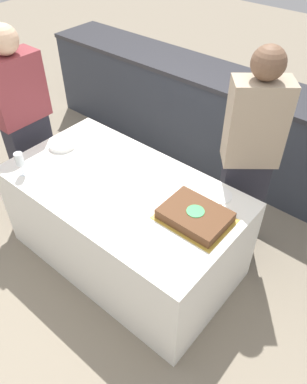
# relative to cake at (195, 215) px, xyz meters

# --- Properties ---
(ground_plane) EXTENTS (14.00, 14.00, 0.00)m
(ground_plane) POSITION_rel_cake_xyz_m (-0.56, -0.06, -0.76)
(ground_plane) COLOR gray
(back_counter) EXTENTS (4.40, 0.58, 0.92)m
(back_counter) POSITION_rel_cake_xyz_m (-0.56, 1.48, -0.30)
(back_counter) COLOR #333842
(back_counter) RESTS_ON ground_plane
(dining_table) EXTENTS (1.65, 0.92, 0.73)m
(dining_table) POSITION_rel_cake_xyz_m (-0.56, -0.06, -0.40)
(dining_table) COLOR white
(dining_table) RESTS_ON ground_plane
(cake) EXTENTS (0.43, 0.33, 0.07)m
(cake) POSITION_rel_cake_xyz_m (0.00, 0.00, 0.00)
(cake) COLOR gold
(cake) RESTS_ON dining_table
(plate_stack) EXTENTS (0.20, 0.20, 0.04)m
(plate_stack) POSITION_rel_cake_xyz_m (-1.22, -0.01, -0.02)
(plate_stack) COLOR white
(plate_stack) RESTS_ON dining_table
(wine_glass) EXTENTS (0.06, 0.06, 0.17)m
(wine_glass) POSITION_rel_cake_xyz_m (-1.16, -0.40, 0.09)
(wine_glass) COLOR white
(wine_glass) RESTS_ON dining_table
(side_plate_near_cake) EXTENTS (0.17, 0.17, 0.00)m
(side_plate_near_cake) POSITION_rel_cake_xyz_m (-0.00, 0.28, -0.03)
(side_plate_near_cake) COLOR white
(side_plate_near_cake) RESTS_ON dining_table
(person_cutting_cake) EXTENTS (0.41, 0.39, 1.60)m
(person_cutting_cake) POSITION_rel_cake_xyz_m (0.00, 0.62, 0.07)
(person_cutting_cake) COLOR #282833
(person_cutting_cake) RESTS_ON ground_plane
(person_seated_left) EXTENTS (0.21, 0.42, 1.56)m
(person_seated_left) POSITION_rel_cake_xyz_m (-1.60, -0.06, 0.04)
(person_seated_left) COLOR #282833
(person_seated_left) RESTS_ON ground_plane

